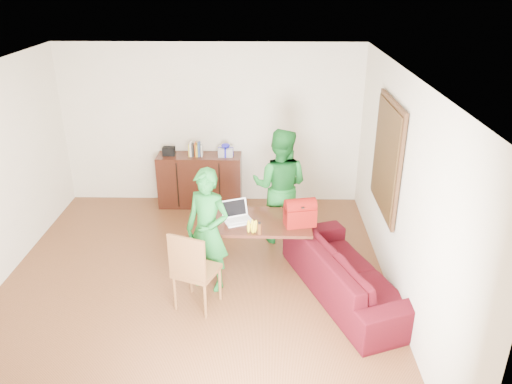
{
  "coord_description": "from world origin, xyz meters",
  "views": [
    {
      "loc": [
        0.91,
        -5.3,
        3.74
      ],
      "look_at": [
        0.79,
        0.78,
        1.01
      ],
      "focal_mm": 35.0,
      "sensor_mm": 36.0,
      "label": 1
    }
  ],
  "objects_px": {
    "chair": "(197,284)",
    "person_near": "(208,231)",
    "sofa": "(348,272)",
    "person_far": "(280,186)",
    "table": "(256,226)",
    "laptop": "(238,219)",
    "red_bag": "(300,215)",
    "bottle": "(259,228)"
  },
  "relations": [
    {
      "from": "chair",
      "to": "person_near",
      "type": "relative_size",
      "value": 0.65
    },
    {
      "from": "person_near",
      "to": "person_far",
      "type": "xyz_separation_m",
      "value": [
        0.91,
        1.25,
        0.06
      ]
    },
    {
      "from": "table",
      "to": "chair",
      "type": "xyz_separation_m",
      "value": [
        -0.68,
        -0.92,
        -0.3
      ]
    },
    {
      "from": "person_near",
      "to": "laptop",
      "type": "xyz_separation_m",
      "value": [
        0.35,
        0.46,
        -0.07
      ]
    },
    {
      "from": "person_near",
      "to": "bottle",
      "type": "distance_m",
      "value": 0.65
    },
    {
      "from": "table",
      "to": "person_near",
      "type": "xyz_separation_m",
      "value": [
        -0.58,
        -0.5,
        0.19
      ]
    },
    {
      "from": "person_near",
      "to": "sofa",
      "type": "height_order",
      "value": "person_near"
    },
    {
      "from": "person_near",
      "to": "bottle",
      "type": "height_order",
      "value": "person_near"
    },
    {
      "from": "sofa",
      "to": "red_bag",
      "type": "bearing_deg",
      "value": 26.84
    },
    {
      "from": "person_far",
      "to": "red_bag",
      "type": "height_order",
      "value": "person_far"
    },
    {
      "from": "chair",
      "to": "table",
      "type": "bearing_deg",
      "value": 74.66
    },
    {
      "from": "bottle",
      "to": "sofa",
      "type": "bearing_deg",
      "value": -13.89
    },
    {
      "from": "person_far",
      "to": "chair",
      "type": "bearing_deg",
      "value": 71.2
    },
    {
      "from": "chair",
      "to": "person_far",
      "type": "relative_size",
      "value": 0.6
    },
    {
      "from": "table",
      "to": "chair",
      "type": "relative_size",
      "value": 1.43
    },
    {
      "from": "person_far",
      "to": "person_near",
      "type": "bearing_deg",
      "value": 66.41
    },
    {
      "from": "person_far",
      "to": "laptop",
      "type": "height_order",
      "value": "person_far"
    },
    {
      "from": "table",
      "to": "chair",
      "type": "bearing_deg",
      "value": -126.16
    },
    {
      "from": "bottle",
      "to": "table",
      "type": "bearing_deg",
      "value": 98.41
    },
    {
      "from": "table",
      "to": "laptop",
      "type": "bearing_deg",
      "value": -169.25
    },
    {
      "from": "bottle",
      "to": "laptop",
      "type": "bearing_deg",
      "value": 130.81
    },
    {
      "from": "person_near",
      "to": "red_bag",
      "type": "height_order",
      "value": "person_near"
    },
    {
      "from": "chair",
      "to": "red_bag",
      "type": "xyz_separation_m",
      "value": [
        1.26,
        0.81,
        0.53
      ]
    },
    {
      "from": "chair",
      "to": "person_near",
      "type": "height_order",
      "value": "person_near"
    },
    {
      "from": "table",
      "to": "sofa",
      "type": "distance_m",
      "value": 1.36
    },
    {
      "from": "person_far",
      "to": "sofa",
      "type": "distance_m",
      "value": 1.71
    },
    {
      "from": "table",
      "to": "laptop",
      "type": "distance_m",
      "value": 0.26
    },
    {
      "from": "laptop",
      "to": "sofa",
      "type": "distance_m",
      "value": 1.57
    },
    {
      "from": "table",
      "to": "person_far",
      "type": "relative_size",
      "value": 0.85
    },
    {
      "from": "person_far",
      "to": "bottle",
      "type": "distance_m",
      "value": 1.16
    },
    {
      "from": "bottle",
      "to": "sofa",
      "type": "distance_m",
      "value": 1.23
    },
    {
      "from": "person_near",
      "to": "sofa",
      "type": "xyz_separation_m",
      "value": [
        1.74,
        -0.14,
        -0.48
      ]
    },
    {
      "from": "table",
      "to": "red_bag",
      "type": "height_order",
      "value": "red_bag"
    },
    {
      "from": "chair",
      "to": "bottle",
      "type": "distance_m",
      "value": 1.03
    },
    {
      "from": "person_near",
      "to": "sofa",
      "type": "relative_size",
      "value": 0.73
    },
    {
      "from": "table",
      "to": "bottle",
      "type": "xyz_separation_m",
      "value": [
        0.05,
        -0.37,
        0.16
      ]
    },
    {
      "from": "bottle",
      "to": "red_bag",
      "type": "relative_size",
      "value": 0.42
    },
    {
      "from": "person_near",
      "to": "sofa",
      "type": "distance_m",
      "value": 1.81
    },
    {
      "from": "table",
      "to": "red_bag",
      "type": "bearing_deg",
      "value": -10.01
    },
    {
      "from": "chair",
      "to": "bottle",
      "type": "height_order",
      "value": "chair"
    },
    {
      "from": "chair",
      "to": "laptop",
      "type": "height_order",
      "value": "chair"
    },
    {
      "from": "table",
      "to": "chair",
      "type": "distance_m",
      "value": 1.19
    }
  ]
}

